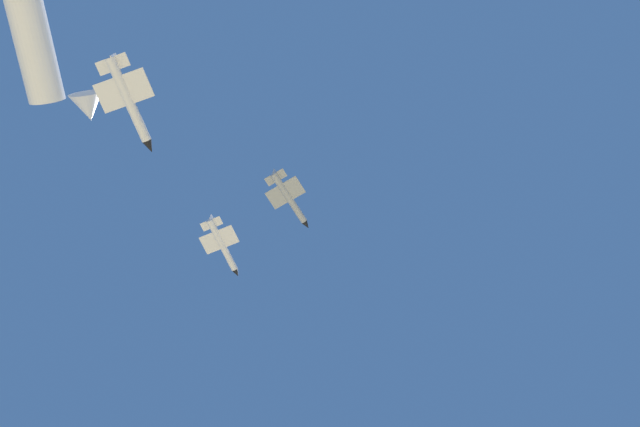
# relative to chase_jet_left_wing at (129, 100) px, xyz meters

# --- Properties ---
(chase_jet_left_wing) EXTENTS (12.08, 13.49, 4.00)m
(chase_jet_left_wing) POSITION_rel_chase_jet_left_wing_xyz_m (0.00, 0.00, 0.00)
(chase_jet_left_wing) COLOR silver
(chase_jet_right_wing) EXTENTS (10.01, 14.68, 4.00)m
(chase_jet_right_wing) POSITION_rel_chase_jet_left_wing_xyz_m (16.16, -34.26, 44.62)
(chase_jet_right_wing) COLOR #999EA3
(chase_jet_trailing) EXTENTS (11.46, 13.93, 4.00)m
(chase_jet_trailing) POSITION_rel_chase_jet_left_wing_xyz_m (32.88, -26.64, 42.60)
(chase_jet_trailing) COLOR silver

